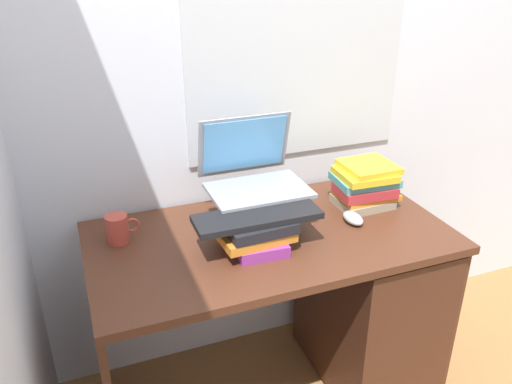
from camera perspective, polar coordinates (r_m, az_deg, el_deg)
wall_back at (r=1.98m, az=-2.48°, el=14.63°), size 6.00×0.06×2.60m
desk at (r=2.13m, az=9.78°, el=-11.32°), size 1.27×0.67×0.75m
book_stack_tall at (r=1.88m, az=0.11°, el=-1.62°), size 0.24×0.18×0.13m
book_stack_keyboard_riser at (r=1.72m, az=0.18°, el=-4.69°), size 0.25×0.19×0.11m
book_stack_side at (r=2.05m, az=11.89°, el=0.79°), size 0.24×0.20×0.17m
laptop at (r=1.88m, az=-0.39°, el=2.37°), size 0.35×0.30×0.25m
keyboard at (r=1.70m, az=0.15°, el=-2.73°), size 0.42×0.15×0.02m
computer_mouse at (r=1.94m, az=10.61°, el=-2.84°), size 0.06×0.10×0.04m
mug at (r=1.83m, az=-14.93°, el=-3.93°), size 0.11×0.08×0.10m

